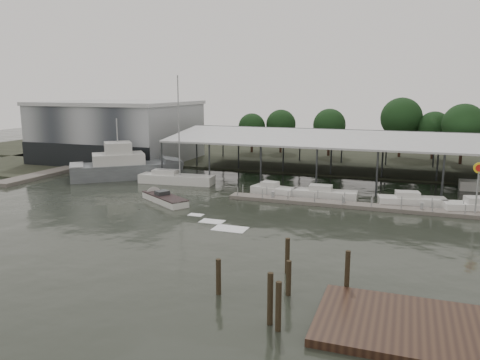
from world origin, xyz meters
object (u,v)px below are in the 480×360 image
(white_sailboat, at_px, (175,179))
(speedboat_underway, at_px, (162,198))
(grey_trawler, at_px, (126,167))
(shell_fuel_sign, at_px, (478,179))

(white_sailboat, xyz_separation_m, speedboat_underway, (3.37, -9.74, -0.27))
(grey_trawler, bearing_deg, speedboat_underway, -81.35)
(shell_fuel_sign, distance_m, white_sailboat, 36.67)
(shell_fuel_sign, height_order, white_sailboat, white_sailboat)
(grey_trawler, relative_size, speedboat_underway, 0.92)
(shell_fuel_sign, relative_size, speedboat_underway, 0.33)
(white_sailboat, relative_size, speedboat_underway, 0.87)
(speedboat_underway, bearing_deg, white_sailboat, -37.48)
(shell_fuel_sign, distance_m, speedboat_underway, 33.34)
(white_sailboat, bearing_deg, grey_trawler, 166.31)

